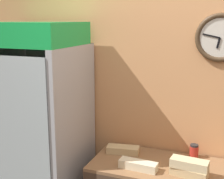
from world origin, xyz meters
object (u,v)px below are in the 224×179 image
(sandwich_flat_left, at_px, (138,165))
(sandwich_stack_middle, at_px, (189,164))
(condiment_jar, at_px, (194,151))
(beverage_cooler, at_px, (43,125))
(sandwich_stack_bottom, at_px, (189,172))
(sandwich_flat_right, at_px, (123,150))

(sandwich_flat_left, bearing_deg, sandwich_stack_middle, 4.03)
(sandwich_flat_left, distance_m, condiment_jar, 0.51)
(sandwich_flat_left, relative_size, condiment_jar, 2.65)
(sandwich_stack_middle, relative_size, condiment_jar, 2.45)
(beverage_cooler, bearing_deg, sandwich_flat_left, -7.34)
(sandwich_stack_middle, bearing_deg, beverage_cooler, 175.94)
(sandwich_stack_bottom, height_order, condiment_jar, condiment_jar)
(sandwich_stack_middle, height_order, sandwich_flat_left, sandwich_stack_middle)
(beverage_cooler, xyz_separation_m, condiment_jar, (1.26, 0.24, -0.14))
(sandwich_stack_middle, bearing_deg, condiment_jar, 90.65)
(sandwich_stack_middle, bearing_deg, sandwich_flat_right, 160.07)
(sandwich_flat_right, bearing_deg, beverage_cooler, -170.59)
(beverage_cooler, bearing_deg, sandwich_stack_bottom, -4.06)
(beverage_cooler, distance_m, condiment_jar, 1.29)
(sandwich_stack_middle, relative_size, sandwich_flat_right, 0.96)
(sandwich_flat_right, xyz_separation_m, condiment_jar, (0.56, 0.12, 0.03))
(sandwich_stack_bottom, distance_m, sandwich_flat_left, 0.37)
(sandwich_flat_right, distance_m, condiment_jar, 0.58)
(beverage_cooler, xyz_separation_m, sandwich_flat_right, (0.70, 0.12, -0.16))
(beverage_cooler, relative_size, sandwich_flat_right, 6.91)
(sandwich_stack_bottom, xyz_separation_m, sandwich_flat_right, (-0.56, 0.20, -0.00))
(condiment_jar, bearing_deg, beverage_cooler, -169.28)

